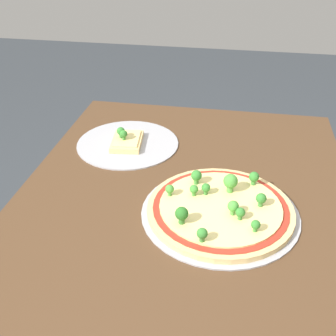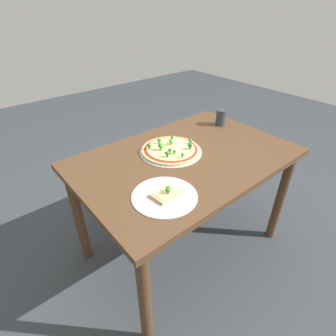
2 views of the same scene
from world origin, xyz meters
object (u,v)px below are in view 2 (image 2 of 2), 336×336
pizza_tray_whole (171,150)px  pizza_tray_slice (165,195)px  dining_table (185,170)px  drinking_cup (221,117)px

pizza_tray_whole → pizza_tray_slice: pizza_tray_whole is taller
dining_table → pizza_tray_slice: (-0.33, -0.21, 0.11)m
pizza_tray_slice → drinking_cup: size_ratio=2.74×
dining_table → drinking_cup: (0.49, 0.17, 0.15)m
pizza_tray_slice → drinking_cup: bearing=24.6°
pizza_tray_slice → pizza_tray_whole: bearing=46.1°
pizza_tray_slice → dining_table: bearing=32.4°
pizza_tray_whole → pizza_tray_slice: size_ratio=1.21×
pizza_tray_whole → dining_table: bearing=-67.7°
drinking_cup → pizza_tray_slice: bearing=-155.4°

